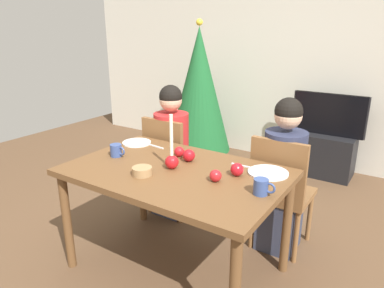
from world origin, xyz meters
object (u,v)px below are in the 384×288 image
object	(u,v)px
tv	(329,114)
plate_right	(268,173)
christmas_tree	(199,91)
mug_left	(116,150)
candle_centerpiece	(172,158)
apple_by_right_mug	(179,152)
dining_table	(175,182)
person_right_child	(283,179)
person_left_child	(172,153)
mug_right	(261,187)
apple_near_candle	(216,176)
apple_far_edge	(189,155)
apple_by_left_plate	(237,169)
chair_left	(170,161)
tv_stand	(324,154)
plate_left	(137,143)
chair_right	(281,188)
bowl_walnuts	(142,171)

from	to	relation	value
tv	plate_right	world-z (taller)	tv
christmas_tree	mug_left	distance (m)	2.03
candle_centerpiece	apple_by_right_mug	distance (m)	0.23
dining_table	person_right_child	world-z (taller)	person_right_child
person_left_child	mug_right	bearing A→B (deg)	-31.14
christmas_tree	apple_near_candle	size ratio (longest dim) A/B	23.39
apple_far_edge	dining_table	bearing A→B (deg)	-86.72
apple_by_left_plate	chair_left	bearing A→B (deg)	151.57
plate_right	mug_left	xyz separation A→B (m)	(-1.02, -0.29, 0.04)
person_left_child	tv_stand	distance (m)	1.93
mug_left	christmas_tree	bearing A→B (deg)	105.35
plate_left	plate_right	xyz separation A→B (m)	(1.10, -0.01, 0.00)
chair_left	apple_by_left_plate	distance (m)	1.04
mug_left	apple_by_left_plate	world-z (taller)	mug_left
plate_right	mug_right	xyz separation A→B (m)	(0.08, -0.30, 0.04)
chair_right	person_right_child	size ratio (longest dim) A/B	0.77
dining_table	bowl_walnuts	world-z (taller)	bowl_walnuts
person_left_child	person_right_child	size ratio (longest dim) A/B	1.00
tv_stand	apple_near_candle	distance (m)	2.38
person_right_child	tv_stand	xyz separation A→B (m)	(-0.07, 1.66, -0.33)
chair_left	mug_right	xyz separation A→B (m)	(1.10, -0.63, 0.28)
dining_table	tv_stand	xyz separation A→B (m)	(0.43, 2.30, -0.43)
dining_table	chair_left	size ratio (longest dim) A/B	1.56
chair_left	plate_left	world-z (taller)	chair_left
mug_right	apple_by_right_mug	xyz separation A→B (m)	(-0.72, 0.24, -0.01)
apple_far_edge	apple_near_candle	bearing A→B (deg)	-30.91
candle_centerpiece	apple_near_candle	bearing A→B (deg)	-3.74
chair_right	tv	bearing A→B (deg)	92.51
apple_by_left_plate	apple_far_edge	world-z (taller)	apple_far_edge
apple_by_left_plate	apple_by_right_mug	bearing A→B (deg)	170.52
dining_table	apple_far_edge	size ratio (longest dim) A/B	16.41
chair_right	apple_by_left_plate	world-z (taller)	chair_right
dining_table	bowl_walnuts	size ratio (longest dim) A/B	11.20
candle_centerpiece	bowl_walnuts	xyz separation A→B (m)	(-0.09, -0.19, -0.05)
plate_left	apple_near_candle	world-z (taller)	apple_near_candle
tv_stand	mug_right	xyz separation A→B (m)	(0.17, -2.33, 0.56)
tv	apple_near_candle	size ratio (longest dim) A/B	10.75
person_left_child	candle_centerpiece	size ratio (longest dim) A/B	3.25
christmas_tree	dining_table	bearing A→B (deg)	-61.91
bowl_walnuts	apple_by_left_plate	xyz separation A→B (m)	(0.50, 0.31, 0.02)
chair_left	apple_by_left_plate	size ratio (longest dim) A/B	10.91
plate_left	mug_right	bearing A→B (deg)	-14.46
chair_left	apple_by_left_plate	xyz separation A→B (m)	(0.88, -0.47, 0.28)
tv	plate_right	size ratio (longest dim) A/B	3.12
person_left_child	mug_left	world-z (taller)	person_left_child
tv_stand	bowl_walnuts	distance (m)	2.60
chair_left	apple_far_edge	xyz separation A→B (m)	(0.49, -0.43, 0.28)
bowl_walnuts	chair_right	bearing A→B (deg)	51.43
dining_table	person_right_child	xyz separation A→B (m)	(0.51, 0.64, -0.10)
chair_left	christmas_tree	size ratio (longest dim) A/B	0.52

